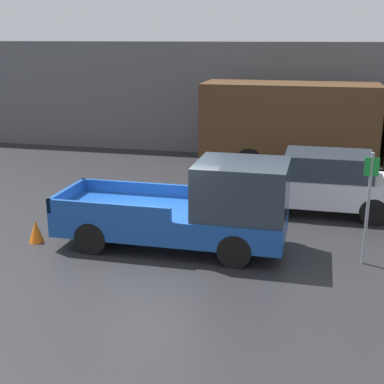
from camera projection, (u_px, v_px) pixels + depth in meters
The scene contains 8 objects.
ground_plane at pixel (157, 250), 12.46m from camera, with size 60.00×60.00×0.00m, color #232326.
building_wall at pixel (234, 99), 21.97m from camera, with size 28.00×0.15×4.58m.
pickup_truck at pixel (196, 208), 12.32m from camera, with size 5.33×1.96×2.12m.
car at pixel (324, 182), 14.98m from camera, with size 4.29×1.92×1.70m.
delivery_truck at pixel (308, 125), 19.16m from camera, with size 8.15×2.36×3.20m.
parking_sign at pixel (368, 203), 11.34m from camera, with size 0.30×0.07×2.48m.
newspaper_box at pixel (224, 142), 22.23m from camera, with size 0.45×0.40×1.10m.
traffic_cone at pixel (36, 231), 12.88m from camera, with size 0.36×0.36×0.55m.
Camera 1 is at (3.49, -11.08, 4.80)m, focal length 50.00 mm.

